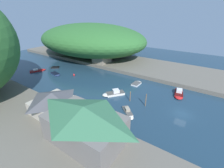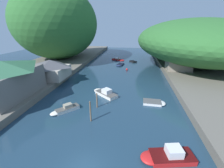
{
  "view_description": "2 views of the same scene",
  "coord_description": "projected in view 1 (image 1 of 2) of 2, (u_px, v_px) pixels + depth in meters",
  "views": [
    {
      "loc": [
        -32.35,
        -2.19,
        21.18
      ],
      "look_at": [
        0.05,
        19.52,
        2.41
      ],
      "focal_mm": 24.0,
      "sensor_mm": 36.0,
      "label": 1
    },
    {
      "loc": [
        4.48,
        -10.63,
        13.79
      ],
      "look_at": [
        -0.44,
        22.08,
        1.0
      ],
      "focal_mm": 24.0,
      "sensor_mm": 36.0,
      "label": 2
    }
  ],
  "objects": [
    {
      "name": "boat_open_rowboat",
      "position": [
        128.0,
        113.0,
        34.33
      ],
      "size": [
        4.41,
        4.63,
        1.22
      ],
      "rotation": [
        0.0,
        0.0,
        2.4
      ],
      "color": "silver",
      "rests_on": "water_surface"
    },
    {
      "name": "channel_buoy_near",
      "position": [
        74.0,
        75.0,
        54.92
      ],
      "size": [
        0.66,
        0.66,
        0.98
      ],
      "color": "red",
      "rests_on": "water_surface"
    },
    {
      "name": "person_by_boathouse",
      "position": [
        80.0,
        117.0,
        29.92
      ],
      "size": [
        0.27,
        0.41,
        1.69
      ],
      "rotation": [
        0.0,
        0.0,
        1.43
      ],
      "color": "#282D3D",
      "rests_on": "left_bank"
    },
    {
      "name": "right_bank",
      "position": [
        123.0,
        62.0,
        67.74
      ],
      "size": [
        22.0,
        120.0,
        1.28
      ],
      "color": "#666056",
      "rests_on": "ground"
    },
    {
      "name": "left_bank",
      "position": [
        3.0,
        123.0,
        30.79
      ],
      "size": [
        22.0,
        120.0,
        1.28
      ],
      "color": "#666056",
      "rests_on": "ground"
    },
    {
      "name": "boat_red_skiff",
      "position": [
        137.0,
        83.0,
        48.76
      ],
      "size": [
        4.23,
        2.34,
        0.5
      ],
      "rotation": [
        0.0,
        0.0,
        4.67
      ],
      "color": "white",
      "rests_on": "water_surface"
    },
    {
      "name": "boathouse_shed",
      "position": [
        53.0,
        102.0,
        32.31
      ],
      "size": [
        8.61,
        8.09,
        4.67
      ],
      "color": "#B2A899",
      "rests_on": "left_bank"
    },
    {
      "name": "waterfront_building",
      "position": [
        85.0,
        123.0,
        24.39
      ],
      "size": [
        8.59,
        13.54,
        6.82
      ],
      "color": "slate",
      "rests_on": "left_bank"
    },
    {
      "name": "boat_yellow_tender",
      "position": [
        179.0,
        94.0,
        42.03
      ],
      "size": [
        6.14,
        3.18,
        1.6
      ],
      "rotation": [
        0.0,
        0.0,
        1.77
      ],
      "color": "red",
      "rests_on": "water_surface"
    },
    {
      "name": "mooring_post_second",
      "position": [
        130.0,
        96.0,
        38.89
      ],
      "size": [
        0.24,
        0.24,
        2.84
      ],
      "color": "brown",
      "rests_on": "water_surface"
    },
    {
      "name": "mooring_post_nearest",
      "position": [
        146.0,
        100.0,
        36.66
      ],
      "size": [
        0.23,
        0.23,
        3.46
      ],
      "color": "brown",
      "rests_on": "water_surface"
    },
    {
      "name": "boat_navy_launch",
      "position": [
        56.0,
        74.0,
        56.03
      ],
      "size": [
        2.91,
        5.14,
        0.48
      ],
      "rotation": [
        0.0,
        0.0,
        2.93
      ],
      "color": "navy",
      "rests_on": "water_surface"
    },
    {
      "name": "hillside_right",
      "position": [
        91.0,
        39.0,
        74.67
      ],
      "size": [
        40.65,
        56.9,
        15.32
      ],
      "color": "#2D662D",
      "rests_on": "right_bank"
    },
    {
      "name": "water_surface",
      "position": [
        86.0,
        83.0,
        49.54
      ],
      "size": [
        130.0,
        130.0,
        0.0
      ],
      "primitive_type": "plane",
      "color": "#1E384C",
      "rests_on": "ground"
    },
    {
      "name": "right_bank_cottage",
      "position": [
        102.0,
        57.0,
        64.61
      ],
      "size": [
        7.46,
        6.15,
        4.83
      ],
      "color": "gray",
      "rests_on": "right_bank"
    },
    {
      "name": "boat_moored_right",
      "position": [
        38.0,
        70.0,
        59.39
      ],
      "size": [
        6.04,
        4.18,
        1.0
      ],
      "rotation": [
        0.0,
        0.0,
        4.25
      ],
      "color": "red",
      "rests_on": "water_surface"
    },
    {
      "name": "person_on_quay",
      "position": [
        108.0,
        131.0,
        26.45
      ],
      "size": [
        0.3,
        0.42,
        1.69
      ],
      "rotation": [
        0.0,
        0.0,
        1.34
      ],
      "color": "#282D3D",
      "rests_on": "left_bank"
    },
    {
      "name": "boat_cabin_cruiser",
      "position": [
        55.0,
        67.0,
        62.8
      ],
      "size": [
        3.62,
        3.9,
        0.49
      ],
      "rotation": [
        0.0,
        0.0,
        0.67
      ],
      "color": "black",
      "rests_on": "water_surface"
    },
    {
      "name": "boat_small_dinghy",
      "position": [
        113.0,
        93.0,
        42.25
      ],
      "size": [
        6.22,
        5.64,
        1.56
      ],
      "rotation": [
        0.0,
        0.0,
        0.88
      ],
      "color": "silver",
      "rests_on": "water_surface"
    }
  ]
}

